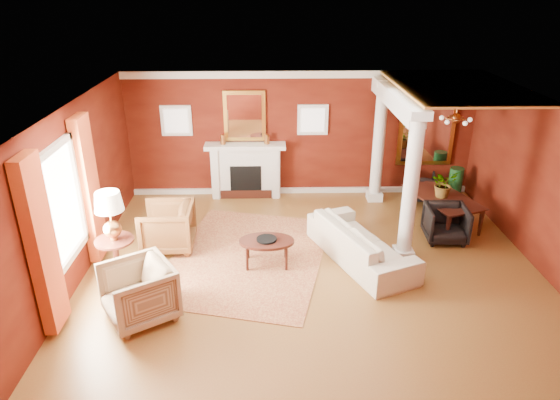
{
  "coord_description": "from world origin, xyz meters",
  "views": [
    {
      "loc": [
        -0.77,
        -7.64,
        4.73
      ],
      "look_at": [
        -0.57,
        0.43,
        1.15
      ],
      "focal_mm": 32.0,
      "sensor_mm": 36.0,
      "label": 1
    }
  ],
  "objects_px": {
    "coffee_table": "(267,242)",
    "armchair_leopard": "(167,225)",
    "dining_table": "(443,202)",
    "armchair_stripe": "(138,290)",
    "sofa": "(361,236)",
    "side_table": "(111,221)"
  },
  "relations": [
    {
      "from": "armchair_stripe",
      "to": "side_table",
      "type": "height_order",
      "value": "side_table"
    },
    {
      "from": "armchair_stripe",
      "to": "side_table",
      "type": "relative_size",
      "value": 0.61
    },
    {
      "from": "armchair_stripe",
      "to": "side_table",
      "type": "xyz_separation_m",
      "value": [
        -0.63,
        1.11,
        0.61
      ]
    },
    {
      "from": "sofa",
      "to": "coffee_table",
      "type": "bearing_deg",
      "value": 71.53
    },
    {
      "from": "coffee_table",
      "to": "armchair_stripe",
      "type": "bearing_deg",
      "value": -141.99
    },
    {
      "from": "sofa",
      "to": "armchair_leopard",
      "type": "xyz_separation_m",
      "value": [
        -3.59,
        0.54,
        0.01
      ]
    },
    {
      "from": "sofa",
      "to": "armchair_stripe",
      "type": "bearing_deg",
      "value": 91.33
    },
    {
      "from": "coffee_table",
      "to": "side_table",
      "type": "xyz_separation_m",
      "value": [
        -2.55,
        -0.38,
        0.65
      ]
    },
    {
      "from": "side_table",
      "to": "dining_table",
      "type": "distance_m",
      "value": 6.59
    },
    {
      "from": "dining_table",
      "to": "armchair_leopard",
      "type": "bearing_deg",
      "value": 82.08
    },
    {
      "from": "armchair_stripe",
      "to": "coffee_table",
      "type": "xyz_separation_m",
      "value": [
        1.92,
        1.5,
        -0.04
      ]
    },
    {
      "from": "armchair_leopard",
      "to": "armchair_stripe",
      "type": "height_order",
      "value": "armchair_stripe"
    },
    {
      "from": "coffee_table",
      "to": "side_table",
      "type": "height_order",
      "value": "side_table"
    },
    {
      "from": "armchair_stripe",
      "to": "dining_table",
      "type": "xyz_separation_m",
      "value": [
        5.61,
        3.13,
        -0.02
      ]
    },
    {
      "from": "coffee_table",
      "to": "dining_table",
      "type": "distance_m",
      "value": 4.04
    },
    {
      "from": "armchair_stripe",
      "to": "side_table",
      "type": "bearing_deg",
      "value": 177.25
    },
    {
      "from": "armchair_leopard",
      "to": "armchair_stripe",
      "type": "bearing_deg",
      "value": -1.85
    },
    {
      "from": "armchair_leopard",
      "to": "dining_table",
      "type": "distance_m",
      "value": 5.66
    },
    {
      "from": "sofa",
      "to": "coffee_table",
      "type": "height_order",
      "value": "sofa"
    },
    {
      "from": "coffee_table",
      "to": "armchair_leopard",
      "type": "bearing_deg",
      "value": 160.44
    },
    {
      "from": "side_table",
      "to": "armchair_stripe",
      "type": "bearing_deg",
      "value": -60.39
    },
    {
      "from": "sofa",
      "to": "armchair_stripe",
      "type": "distance_m",
      "value": 3.98
    }
  ]
}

